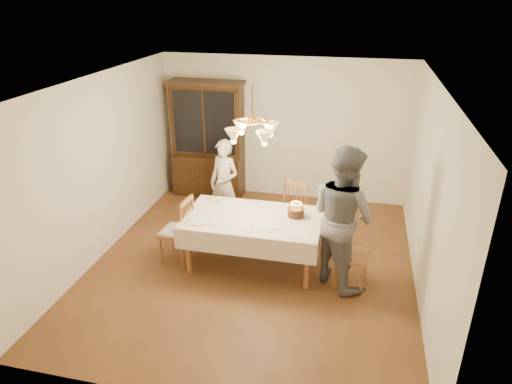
% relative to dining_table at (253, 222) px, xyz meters
% --- Properties ---
extents(ground, '(5.00, 5.00, 0.00)m').
position_rel_dining_table_xyz_m(ground, '(0.00, 0.00, -0.68)').
color(ground, '#573319').
rests_on(ground, ground).
extents(room_shell, '(5.00, 5.00, 5.00)m').
position_rel_dining_table_xyz_m(room_shell, '(0.00, 0.00, 0.90)').
color(room_shell, white).
rests_on(room_shell, ground).
extents(dining_table, '(1.90, 1.10, 0.76)m').
position_rel_dining_table_xyz_m(dining_table, '(0.00, 0.00, 0.00)').
color(dining_table, brown).
rests_on(dining_table, ground).
extents(china_hutch, '(1.38, 0.54, 2.16)m').
position_rel_dining_table_xyz_m(china_hutch, '(-1.39, 2.25, 0.36)').
color(china_hutch, black).
rests_on(china_hutch, ground).
extents(chair_far_side, '(0.56, 0.55, 1.00)m').
position_rel_dining_table_xyz_m(chair_far_side, '(0.53, 0.99, -0.24)').
color(chair_far_side, brown).
rests_on(chair_far_side, ground).
extents(chair_left_end, '(0.46, 0.48, 1.00)m').
position_rel_dining_table_xyz_m(chair_left_end, '(-1.09, -0.14, -0.23)').
color(chair_left_end, brown).
rests_on(chair_left_end, ground).
extents(chair_right_end, '(0.47, 0.49, 1.00)m').
position_rel_dining_table_xyz_m(chair_right_end, '(1.37, -0.20, -0.24)').
color(chair_right_end, brown).
rests_on(chair_right_end, ground).
extents(elderly_woman, '(0.63, 0.53, 1.47)m').
position_rel_dining_table_xyz_m(elderly_woman, '(-0.73, 1.08, 0.05)').
color(elderly_woman, beige).
rests_on(elderly_woman, ground).
extents(adult_in_grey, '(1.18, 1.18, 1.93)m').
position_rel_dining_table_xyz_m(adult_in_grey, '(1.22, -0.12, 0.28)').
color(adult_in_grey, slate).
rests_on(adult_in_grey, ground).
extents(birthday_cake, '(0.30, 0.30, 0.22)m').
position_rel_dining_table_xyz_m(birthday_cake, '(0.58, 0.13, 0.14)').
color(birthday_cake, white).
rests_on(birthday_cake, dining_table).
extents(place_setting_near_left, '(0.41, 0.27, 0.02)m').
position_rel_dining_table_xyz_m(place_setting_near_left, '(-0.65, -0.29, 0.08)').
color(place_setting_near_left, white).
rests_on(place_setting_near_left, dining_table).
extents(place_setting_near_right, '(0.39, 0.24, 0.02)m').
position_rel_dining_table_xyz_m(place_setting_near_right, '(0.23, -0.24, 0.08)').
color(place_setting_near_right, white).
rests_on(place_setting_near_right, dining_table).
extents(place_setting_far_left, '(0.37, 0.23, 0.02)m').
position_rel_dining_table_xyz_m(place_setting_far_left, '(-0.44, 0.33, 0.08)').
color(place_setting_far_left, white).
rests_on(place_setting_far_left, dining_table).
extents(chandelier, '(0.62, 0.62, 0.73)m').
position_rel_dining_table_xyz_m(chandelier, '(-0.00, -0.00, 1.29)').
color(chandelier, '#BF8C3F').
rests_on(chandelier, ground).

